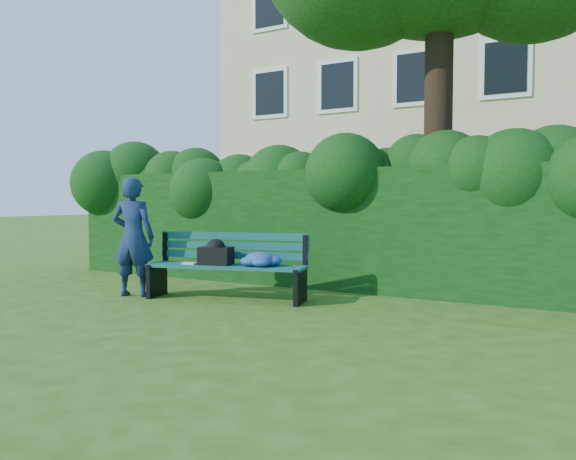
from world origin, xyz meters
The scene contains 5 objects.
ground centered at (0.00, 0.00, 0.00)m, with size 80.00×80.00×0.00m, color #2F5013.
apartment_building centered at (0.00, 13.99, 6.00)m, with size 16.00×8.08×12.00m.
hedge centered at (0.00, 2.20, 0.90)m, with size 10.00×1.00×1.80m.
park_bench centered at (-0.77, 0.45, 0.50)m, with size 2.23×1.05×0.89m.
man_reading centered at (-2.13, -0.01, 0.83)m, with size 0.60×0.40×1.65m, color navy.
Camera 1 is at (3.58, -5.70, 1.33)m, focal length 35.00 mm.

